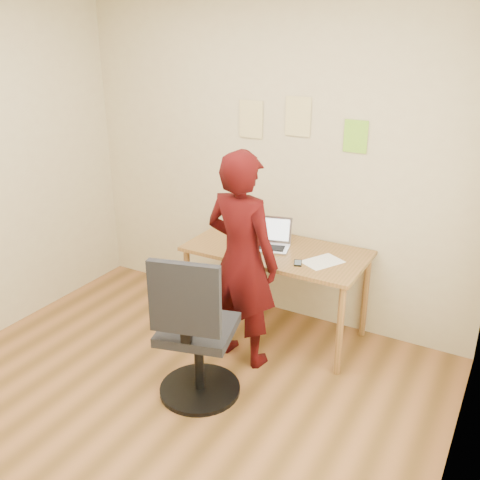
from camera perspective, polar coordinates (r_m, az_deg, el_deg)
The scene contains 10 objects.
room at distance 3.00m, azimuth -11.61°, elevation 1.76°, with size 3.58×3.58×2.78m.
desk at distance 4.22m, azimuth 3.90°, elevation -2.07°, with size 1.40×0.70×0.74m.
laptop at distance 4.22m, azimuth 3.29°, elevation -0.06°, with size 0.36×0.34×0.22m.
paper_sheet at distance 4.00m, azimuth 8.79°, elevation -2.30°, with size 0.20×0.29×0.00m, color white.
phone at distance 3.95m, azimuth 6.20°, elevation -2.45°, with size 0.09×0.12×0.01m.
wall_note_left at distance 4.43m, azimuth 1.18°, elevation 12.76°, with size 0.21×0.00×0.30m, color #DBC983.
wall_note_mid at distance 4.24m, azimuth 6.20°, elevation 12.96°, with size 0.21×0.00×0.30m, color #DBC983.
wall_note_right at distance 4.10m, azimuth 12.22°, elevation 10.74°, with size 0.18×0.00×0.24m, color #82CF2E.
office_chair at distance 3.56m, azimuth -4.85°, elevation -10.51°, with size 0.58×0.59×1.07m.
person at distance 3.82m, azimuth 0.18°, elevation -2.16°, with size 0.59×0.39×1.61m, color #330707.
Camera 1 is at (1.88, -2.11, 2.36)m, focal length 40.00 mm.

